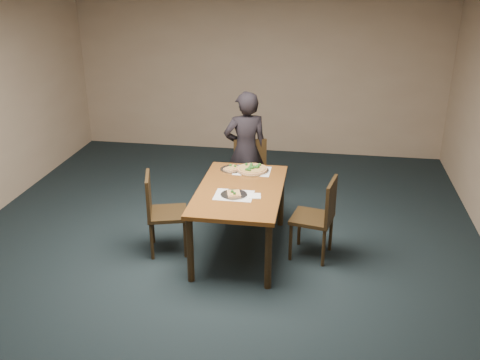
# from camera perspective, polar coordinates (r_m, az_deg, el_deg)

# --- Properties ---
(ground) EXTENTS (8.00, 8.00, 0.00)m
(ground) POSITION_cam_1_polar(r_m,az_deg,el_deg) (5.60, -3.59, -10.23)
(ground) COLOR black
(ground) RESTS_ON ground
(room_shell) EXTENTS (8.00, 8.00, 8.00)m
(room_shell) POSITION_cam_1_polar(r_m,az_deg,el_deg) (4.88, -4.09, 7.18)
(room_shell) COLOR tan
(room_shell) RESTS_ON ground
(dining_table) EXTENTS (0.90, 1.50, 0.75)m
(dining_table) POSITION_cam_1_polar(r_m,az_deg,el_deg) (5.76, 0.00, -1.76)
(dining_table) COLOR #5C3212
(dining_table) RESTS_ON ground
(chair_far) EXTENTS (0.52, 0.52, 0.91)m
(chair_far) POSITION_cam_1_polar(r_m,az_deg,el_deg) (6.81, 1.20, 0.89)
(chair_far) COLOR black
(chair_far) RESTS_ON ground
(chair_left) EXTENTS (0.52, 0.52, 0.91)m
(chair_left) POSITION_cam_1_polar(r_m,az_deg,el_deg) (5.88, -8.54, -3.03)
(chair_left) COLOR black
(chair_left) RESTS_ON ground
(chair_right) EXTENTS (0.50, 0.50, 0.91)m
(chair_right) POSITION_cam_1_polar(r_m,az_deg,el_deg) (5.76, 8.48, -3.59)
(chair_right) COLOR black
(chair_right) RESTS_ON ground
(diner) EXTENTS (0.65, 0.54, 1.54)m
(diner) POSITION_cam_1_polar(r_m,az_deg,el_deg) (6.79, 0.61, 3.13)
(diner) COLOR black
(diner) RESTS_ON ground
(placemat_main) EXTENTS (0.42, 0.32, 0.00)m
(placemat_main) POSITION_cam_1_polar(r_m,az_deg,el_deg) (6.20, 1.32, 0.98)
(placemat_main) COLOR white
(placemat_main) RESTS_ON dining_table
(placemat_near) EXTENTS (0.40, 0.30, 0.00)m
(placemat_near) POSITION_cam_1_polar(r_m,az_deg,el_deg) (5.56, -0.66, -1.63)
(placemat_near) COLOR white
(placemat_near) RESTS_ON dining_table
(pizza_pan) EXTENTS (0.38, 0.38, 0.08)m
(pizza_pan) POSITION_cam_1_polar(r_m,az_deg,el_deg) (6.19, 1.32, 1.18)
(pizza_pan) COLOR silver
(pizza_pan) RESTS_ON dining_table
(slice_plate_near) EXTENTS (0.28, 0.28, 0.06)m
(slice_plate_near) POSITION_cam_1_polar(r_m,az_deg,el_deg) (5.55, -0.66, -1.51)
(slice_plate_near) COLOR silver
(slice_plate_near) RESTS_ON dining_table
(slice_plate_far) EXTENTS (0.28, 0.28, 0.06)m
(slice_plate_far) POSITION_cam_1_polar(r_m,az_deg,el_deg) (6.23, -0.84, 1.21)
(slice_plate_far) COLOR silver
(slice_plate_far) RESTS_ON dining_table
(napkin) EXTENTS (0.16, 0.16, 0.01)m
(napkin) POSITION_cam_1_polar(r_m,az_deg,el_deg) (5.54, 1.50, -1.71)
(napkin) COLOR white
(napkin) RESTS_ON dining_table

